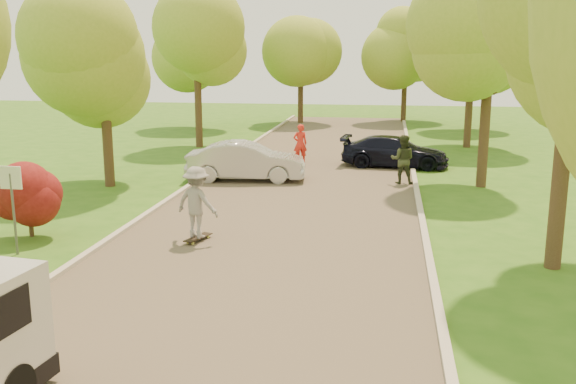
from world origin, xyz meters
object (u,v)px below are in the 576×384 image
Objects in this scene: dark_sedan at (395,152)px; skateboarder at (197,202)px; street_sign at (12,191)px; person_olive at (403,160)px; longboard at (198,238)px; silver_sedan at (246,161)px; person_striped at (300,144)px.

dark_sedan is 2.44× the size of skateboarder.
person_olive is (9.36, 10.08, -0.65)m from street_sign.
longboard is 0.54× the size of person_olive.
silver_sedan is at bearing 70.35° from street_sign.
person_striped is at bearing -75.40° from skateboarder.
street_sign is at bearing 42.35° from longboard.
skateboarder reaches higher than longboard.
dark_sedan is 4.13m from person_striped.
person_olive is (5.86, 0.28, 0.17)m from silver_sedan.
person_striped reaches higher than silver_sedan.
silver_sedan is at bearing -67.20° from skateboarder.
person_striped reaches higher than dark_sedan.
dark_sedan is 2.48× the size of person_olive.
longboard is at bearing 65.00° from person_striped.
street_sign is at bearing 51.36° from person_olive.
longboard is at bearing 177.94° from silver_sedan.
dark_sedan reaches higher than longboard.
person_olive is at bearing -103.46° from longboard.
street_sign is 1.19× the size of person_olive.
dark_sedan is at bearing -93.97° from skateboarder.
longboard is at bearing 162.14° from dark_sedan.
skateboarder is (0.52, -8.07, 0.31)m from silver_sedan.
silver_sedan reaches higher than longboard.
dark_sedan is at bearing 154.17° from person_striped.
person_striped reaches higher than longboard.
skateboarder is at bearing 162.14° from dark_sedan.
silver_sedan is at bearing 7.01° from person_olive.
skateboarder is at bearing -70.88° from longboard.
silver_sedan is 8.12m from longboard.
silver_sedan is at bearing -67.20° from longboard.
skateboarder reaches higher than person_striped.
silver_sedan is at bearing 129.69° from dark_sedan.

